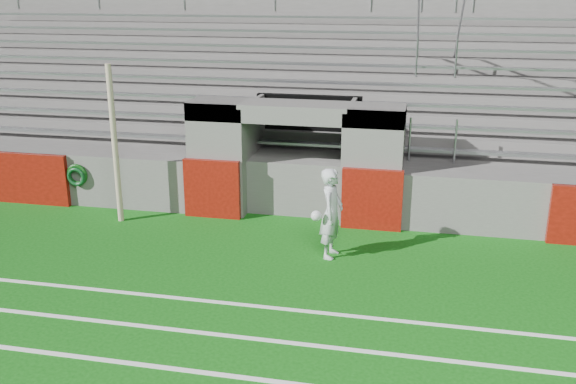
# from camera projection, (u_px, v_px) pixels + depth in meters

# --- Properties ---
(ground) EXTENTS (90.00, 90.00, 0.00)m
(ground) POSITION_uv_depth(u_px,v_px,m) (256.00, 279.00, 11.59)
(ground) COLOR #0D500D
(ground) RESTS_ON ground
(field_post) EXTENTS (0.13, 0.13, 3.50)m
(field_post) POSITION_uv_depth(u_px,v_px,m) (115.00, 145.00, 13.93)
(field_post) COLOR #BFA88E
(field_post) RESTS_ON ground
(stadium_structure) EXTENTS (26.00, 8.48, 5.42)m
(stadium_structure) POSITION_uv_depth(u_px,v_px,m) (326.00, 114.00, 18.54)
(stadium_structure) COLOR #5A5855
(stadium_structure) RESTS_ON ground
(goalkeeper_with_ball) EXTENTS (0.61, 0.70, 1.78)m
(goalkeeper_with_ball) POSITION_uv_depth(u_px,v_px,m) (331.00, 213.00, 12.31)
(goalkeeper_with_ball) COLOR silver
(goalkeeper_with_ball) RESTS_ON ground
(hose_coil) EXTENTS (0.53, 0.14, 0.53)m
(hose_coil) POSITION_uv_depth(u_px,v_px,m) (77.00, 176.00, 15.10)
(hose_coil) COLOR #0C3E0E
(hose_coil) RESTS_ON ground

